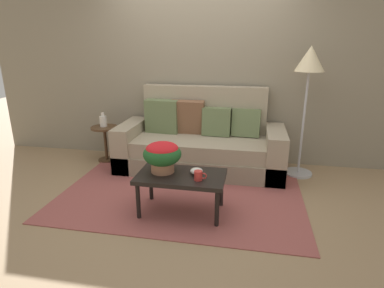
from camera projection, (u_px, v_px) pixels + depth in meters
The scene contains 11 objects.
ground_plane at pixel (184, 188), 3.85m from camera, with size 14.00×14.00×0.00m, color #997A56.
wall_back at pixel (201, 60), 4.47m from camera, with size 6.40×0.12×2.88m, color gray.
area_rug at pixel (183, 191), 3.76m from camera, with size 2.74×1.99×0.01m, color #994C47.
couch at pixel (200, 144), 4.36m from camera, with size 2.21×0.87×1.10m.
coffee_table at pixel (181, 179), 3.19m from camera, with size 0.88×0.51×0.42m.
side_table at pixel (105, 137), 4.62m from camera, with size 0.38×0.38×0.52m.
floor_lamp at pixel (309, 72), 3.84m from camera, with size 0.36×0.36×1.65m.
potted_plant at pixel (162, 154), 3.19m from camera, with size 0.39×0.39×0.31m.
coffee_mug at pixel (199, 176), 3.03m from camera, with size 0.12×0.08×0.09m.
snack_bowl at pixel (196, 171), 3.17m from camera, with size 0.13×0.13×0.07m.
table_vase at pixel (103, 121), 4.57m from camera, with size 0.10×0.10×0.20m.
Camera 1 is at (0.75, -3.42, 1.68)m, focal length 29.76 mm.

